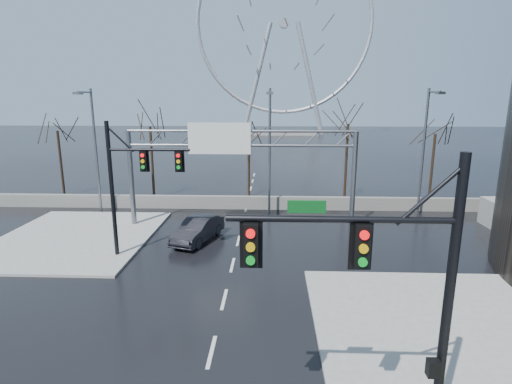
{
  "coord_description": "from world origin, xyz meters",
  "views": [
    {
      "loc": [
        2.17,
        -13.02,
        9.13
      ],
      "look_at": [
        1.3,
        9.12,
        4.0
      ],
      "focal_mm": 28.0,
      "sensor_mm": 36.0,
      "label": 1
    }
  ],
  "objects_px": {
    "sign_gantry": "(236,157)",
    "signal_mast_far": "(130,177)",
    "signal_mast_near": "(394,281)",
    "ferris_wheel": "(284,31)",
    "car": "(198,229)"
  },
  "relations": [
    {
      "from": "sign_gantry",
      "to": "signal_mast_far",
      "type": "bearing_deg",
      "value": -132.47
    },
    {
      "from": "signal_mast_near",
      "to": "sign_gantry",
      "type": "xyz_separation_m",
      "value": [
        -5.52,
        19.0,
        0.31
      ]
    },
    {
      "from": "ferris_wheel",
      "to": "signal_mast_near",
      "type": "bearing_deg",
      "value": -89.92
    },
    {
      "from": "ferris_wheel",
      "to": "car",
      "type": "bearing_deg",
      "value": -95.26
    },
    {
      "from": "sign_gantry",
      "to": "signal_mast_near",
      "type": "bearing_deg",
      "value": -73.81
    },
    {
      "from": "signal_mast_far",
      "to": "sign_gantry",
      "type": "xyz_separation_m",
      "value": [
        5.49,
        6.0,
        0.35
      ]
    },
    {
      "from": "signal_mast_near",
      "to": "ferris_wheel",
      "type": "bearing_deg",
      "value": 90.08
    },
    {
      "from": "sign_gantry",
      "to": "ferris_wheel",
      "type": "distance_m",
      "value": 82.91
    },
    {
      "from": "signal_mast_near",
      "to": "sign_gantry",
      "type": "bearing_deg",
      "value": 106.19
    },
    {
      "from": "signal_mast_near",
      "to": "car",
      "type": "distance_m",
      "value": 18.2
    },
    {
      "from": "signal_mast_far",
      "to": "car",
      "type": "xyz_separation_m",
      "value": [
        3.21,
        2.94,
        -4.05
      ]
    },
    {
      "from": "signal_mast_near",
      "to": "car",
      "type": "height_order",
      "value": "signal_mast_near"
    },
    {
      "from": "signal_mast_far",
      "to": "ferris_wheel",
      "type": "bearing_deg",
      "value": 82.8
    },
    {
      "from": "sign_gantry",
      "to": "ferris_wheel",
      "type": "relative_size",
      "value": 0.32
    },
    {
      "from": "ferris_wheel",
      "to": "car",
      "type": "relative_size",
      "value": 10.65
    }
  ]
}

